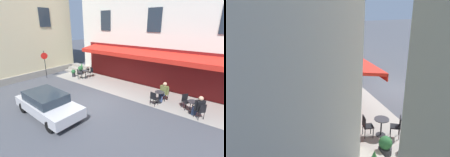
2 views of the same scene
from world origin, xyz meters
TOP-DOWN VIEW (x-y plane):
  - ground_plane at (0.00, 0.00)m, footprint 70.00×70.00m
  - sidewalk_cafe_terrace at (-3.25, -3.40)m, footprint 20.50×3.20m
  - cafe_table_near_entrance at (-3.44, -2.67)m, footprint 0.60×0.60m
  - cafe_chair_black_near_door at (-3.34, -2.05)m, footprint 0.46×0.46m
  - cafe_chair_black_back_row at (-3.61, -3.28)m, footprint 0.49×0.49m
  - cafe_table_mid_terrace at (4.13, -3.24)m, footprint 0.60×0.60m
  - cafe_chair_black_corner_left at (4.45, -2.70)m, footprint 0.55×0.55m
  - cafe_chair_black_under_awning at (4.03, -3.87)m, footprint 0.46×0.46m
  - cafe_table_streetside at (-5.51, -2.52)m, footprint 0.60×0.60m
  - cafe_chair_black_corner_right at (-6.00, -2.13)m, footprint 0.56×0.56m
  - cafe_chair_black_facing_street at (-5.01, -2.91)m, footprint 0.56×0.56m
  - seated_patron_in_olive at (-3.55, -3.07)m, footprint 0.65×0.61m
  - seated_companion_in_black at (-5.83, -2.26)m, footprint 0.64×0.62m
  - potted_plant_by_steps at (5.46, -3.79)m, footprint 0.48×0.48m
  - potted_plant_under_sign at (5.36, -2.80)m, footprint 0.41×0.41m
  - parked_car_silver at (0.88, 2.66)m, footprint 4.35×1.93m

SIDE VIEW (x-z plane):
  - ground_plane at x=0.00m, z-range 0.00..0.00m
  - sidewalk_cafe_terrace at x=-3.25m, z-range 0.00..0.01m
  - potted_plant_under_sign at x=5.36m, z-range 0.04..0.76m
  - potted_plant_by_steps at x=5.46m, z-range 0.00..0.85m
  - cafe_table_near_entrance at x=-3.44m, z-range 0.12..0.87m
  - cafe_table_mid_terrace at x=4.13m, z-range 0.12..0.87m
  - cafe_table_streetside at x=-5.51m, z-range 0.12..0.87m
  - cafe_chair_black_near_door at x=-3.34m, z-range 0.09..1.00m
  - cafe_chair_black_back_row at x=-3.61m, z-range 0.09..1.00m
  - cafe_chair_black_corner_left at x=4.45m, z-range 0.09..1.00m
  - cafe_chair_black_under_awning at x=4.03m, z-range 0.09..1.00m
  - cafe_chair_black_corner_right at x=-6.00m, z-range 0.09..1.00m
  - cafe_chair_black_facing_street at x=-5.01m, z-range 0.09..1.00m
  - seated_companion_in_black at x=-5.83m, z-range 0.05..1.35m
  - seated_patron_in_olive at x=-3.55m, z-range 0.05..1.35m
  - parked_car_silver at x=0.88m, z-range 0.05..1.38m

